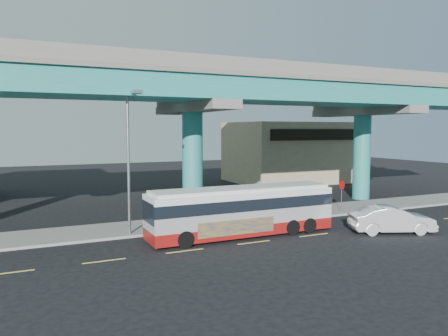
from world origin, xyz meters
name	(u,v)px	position (x,y,z in m)	size (l,w,h in m)	color
ground	(251,241)	(0.00, 0.00, 0.00)	(120.00, 120.00, 0.00)	black
sidewalk	(212,221)	(0.00, 5.50, 0.07)	(70.00, 4.00, 0.15)	gray
lane_markings	(254,242)	(0.00, -0.30, 0.01)	(58.00, 0.12, 0.01)	#D8C64C
viaduct	(192,88)	(0.00, 9.11, 9.14)	(52.00, 12.40, 11.70)	#20707A
building_beige	(292,152)	(18.00, 22.98, 3.51)	(14.00, 10.23, 7.00)	tan
transit_bus	(242,209)	(0.09, 1.28, 1.56)	(11.14, 2.46, 2.85)	maroon
sedan	(392,220)	(8.53, -1.81, 0.80)	(5.15, 3.41, 1.60)	silver
street_lamp	(130,142)	(-5.82, 3.43, 5.46)	(0.50, 2.65, 8.22)	gray
stop_sign	(342,189)	(9.78, 4.18, 1.79)	(0.67, 0.23, 2.31)	gray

